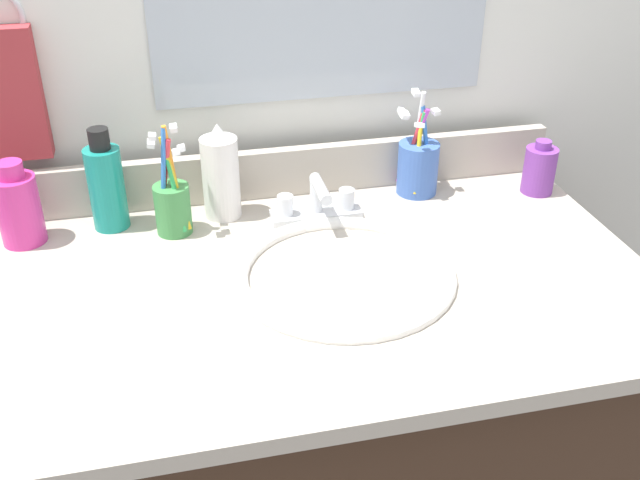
# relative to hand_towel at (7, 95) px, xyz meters

# --- Properties ---
(countertop) EXTENTS (1.07, 0.63, 0.03)m
(countertop) POSITION_rel_hand_towel_xyz_m (0.43, -0.32, -0.23)
(countertop) COLOR #B2A899
(countertop) RESTS_ON vanity_cabinet
(backsplash) EXTENTS (1.07, 0.02, 0.09)m
(backsplash) POSITION_rel_hand_towel_xyz_m (0.43, -0.02, -0.18)
(backsplash) COLOR #B2A899
(backsplash) RESTS_ON countertop
(back_wall) EXTENTS (2.17, 0.04, 1.30)m
(back_wall) POSITION_rel_hand_towel_xyz_m (0.43, 0.04, -0.44)
(back_wall) COLOR silver
(back_wall) RESTS_ON ground_plane
(hand_towel) EXTENTS (0.11, 0.04, 0.22)m
(hand_towel) POSITION_rel_hand_towel_xyz_m (0.00, 0.00, 0.00)
(hand_towel) COLOR #A53338
(sink_basin) EXTENTS (0.34, 0.34, 0.11)m
(sink_basin) POSITION_rel_hand_towel_xyz_m (0.49, -0.33, -0.25)
(sink_basin) COLOR white
(sink_basin) RESTS_ON countertop
(faucet) EXTENTS (0.16, 0.10, 0.08)m
(faucet) POSITION_rel_hand_towel_xyz_m (0.49, -0.13, -0.19)
(faucet) COLOR silver
(faucet) RESTS_ON countertop
(bottle_mouthwash_teal) EXTENTS (0.06, 0.06, 0.18)m
(bottle_mouthwash_teal) POSITION_rel_hand_towel_xyz_m (0.14, -0.08, -0.14)
(bottle_mouthwash_teal) COLOR teal
(bottle_mouthwash_teal) RESTS_ON countertop
(bottle_soap_pink) EXTENTS (0.07, 0.07, 0.14)m
(bottle_soap_pink) POSITION_rel_hand_towel_xyz_m (-0.00, -0.10, -0.16)
(bottle_soap_pink) COLOR #D8338C
(bottle_soap_pink) RESTS_ON countertop
(bottle_cream_purple) EXTENTS (0.06, 0.06, 0.10)m
(bottle_cream_purple) POSITION_rel_hand_towel_xyz_m (0.92, -0.12, -0.17)
(bottle_cream_purple) COLOR #7A3899
(bottle_cream_purple) RESTS_ON countertop
(bottle_lotion_white) EXTENTS (0.06, 0.06, 0.17)m
(bottle_lotion_white) POSITION_rel_hand_towel_xyz_m (0.33, -0.08, -0.14)
(bottle_lotion_white) COLOR white
(bottle_lotion_white) RESTS_ON countertop
(cup_green) EXTENTS (0.06, 0.07, 0.19)m
(cup_green) POSITION_rel_hand_towel_xyz_m (0.24, -0.12, -0.17)
(cup_green) COLOR #3F8C47
(cup_green) RESTS_ON countertop
(cup_blue_plastic) EXTENTS (0.08, 0.08, 0.20)m
(cup_blue_plastic) POSITION_rel_hand_towel_xyz_m (0.69, -0.07, -0.16)
(cup_blue_plastic) COLOR #3F66B7
(cup_blue_plastic) RESTS_ON countertop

